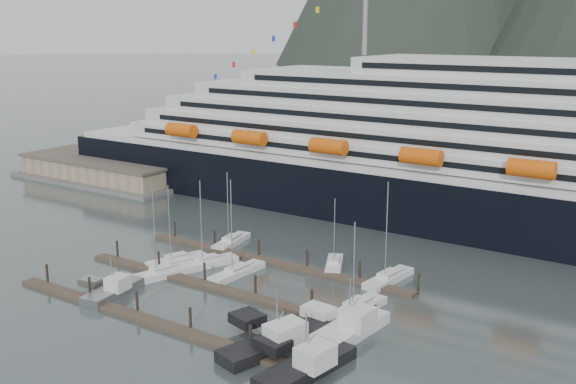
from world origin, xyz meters
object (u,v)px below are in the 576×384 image
object	(u,v)px
trawler_b	(112,290)
sailboat_h	(357,310)
sailboat_b	(177,261)
cruise_ship	(572,170)
sailboat_a	(162,274)
warehouse	(105,171)
sailboat_g	(389,279)
trawler_c	(276,340)
sailboat_e	(231,242)
sailboat_d	(237,272)
trawler_d	(305,365)
trawler_e	(348,327)
sailboat_c	(208,263)
sailboat_f	(334,265)

from	to	relation	value
trawler_b	sailboat_h	bearing A→B (deg)	-74.47
trawler_b	sailboat_b	bearing A→B (deg)	-1.94
cruise_ship	sailboat_a	xyz separation A→B (m)	(-44.71, -52.60, -11.60)
warehouse	sailboat_g	world-z (taller)	sailboat_g
trawler_b	trawler_c	size ratio (longest dim) A/B	0.66
sailboat_e	sailboat_h	distance (m)	33.62
sailboat_d	sailboat_e	xyz separation A→B (m)	(-9.87, 10.95, -0.01)
sailboat_e	trawler_d	size ratio (longest dim) A/B	1.00
sailboat_g	trawler_e	size ratio (longest dim) A/B	1.24
cruise_ship	sailboat_d	distance (m)	59.51
cruise_ship	sailboat_h	bearing A→B (deg)	-107.30
sailboat_b	sailboat_d	size ratio (longest dim) A/B	0.87
sailboat_h	trawler_d	distance (m)	16.99
sailboat_h	trawler_c	size ratio (longest dim) A/B	0.84
sailboat_e	sailboat_h	xyz separation A→B (m)	(30.97, -13.07, 0.02)
sailboat_c	sailboat_g	world-z (taller)	sailboat_g
sailboat_g	trawler_d	world-z (taller)	sailboat_g
sailboat_b	sailboat_c	world-z (taller)	sailboat_c
sailboat_f	sailboat_d	bearing A→B (deg)	110.98
trawler_d	warehouse	bearing A→B (deg)	68.83
sailboat_b	sailboat_h	world-z (taller)	sailboat_b
sailboat_f	sailboat_b	bearing A→B (deg)	93.82
sailboat_f	sailboat_g	distance (m)	9.52
sailboat_g	sailboat_h	bearing A→B (deg)	-166.69
cruise_ship	sailboat_g	world-z (taller)	cruise_ship
trawler_b	sailboat_f	bearing A→B (deg)	-44.56
trawler_b	trawler_c	xyz separation A→B (m)	(27.23, -0.08, 0.11)
warehouse	sailboat_a	world-z (taller)	sailboat_a
sailboat_h	trawler_d	xyz separation A→B (m)	(2.78, -16.75, 0.52)
sailboat_c	sailboat_d	size ratio (longest dim) A/B	0.93
warehouse	trawler_b	world-z (taller)	trawler_b
sailboat_a	sailboat_f	distance (m)	25.77
sailboat_a	sailboat_f	bearing A→B (deg)	-29.75
warehouse	trawler_c	distance (m)	97.09
sailboat_f	sailboat_h	bearing A→B (deg)	-166.23
sailboat_d	sailboat_g	world-z (taller)	sailboat_g
sailboat_c	sailboat_d	bearing A→B (deg)	-75.16
cruise_ship	sailboat_f	distance (m)	45.05
sailboat_e	trawler_b	size ratio (longest dim) A/B	1.30
sailboat_h	trawler_e	bearing A→B (deg)	-155.23
warehouse	sailboat_e	bearing A→B (deg)	-21.42
warehouse	cruise_ship	bearing A→B (deg)	7.23
cruise_ship	sailboat_f	size ratio (longest dim) A/B	18.56
sailboat_a	sailboat_h	xyz separation A→B (m)	(29.76, 4.57, -0.01)
cruise_ship	sailboat_g	xyz separation A→B (m)	(-16.45, -35.76, -11.61)
sailboat_g	trawler_c	xyz separation A→B (m)	(-1.60, -25.90, 0.51)
warehouse	sailboat_e	world-z (taller)	sailboat_e
sailboat_g	trawler_c	distance (m)	25.95
sailboat_c	trawler_e	world-z (taller)	sailboat_c
sailboat_b	trawler_b	size ratio (longest dim) A/B	1.29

